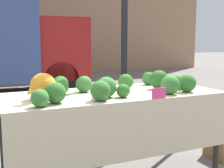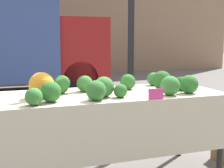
% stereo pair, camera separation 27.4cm
% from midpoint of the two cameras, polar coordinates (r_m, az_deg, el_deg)
% --- Properties ---
extents(tent_pole, '(0.07, 0.07, 2.79)m').
position_cam_midpoint_polar(tent_pole, '(3.42, -0.04, 10.03)').
color(tent_pole, black).
rests_on(tent_pole, ground_plane).
extents(market_table, '(1.93, 0.81, 0.82)m').
position_cam_midpoint_polar(market_table, '(2.71, -2.34, -4.02)').
color(market_table, beige).
rests_on(market_table, ground_plane).
extents(orange_cauliflower, '(0.21, 0.21, 0.21)m').
position_cam_midpoint_polar(orange_cauliflower, '(2.55, -15.50, -0.40)').
color(orange_cauliflower, orange).
rests_on(orange_cauliflower, market_table).
extents(romanesco_head, '(0.15, 0.15, 0.12)m').
position_cam_midpoint_polar(romanesco_head, '(2.85, -16.59, -0.44)').
color(romanesco_head, '#93B238').
rests_on(romanesco_head, market_table).
extents(broccoli_head_0, '(0.16, 0.16, 0.16)m').
position_cam_midpoint_polar(broccoli_head_0, '(2.40, -5.39, -1.27)').
color(broccoli_head_0, '#336B2D').
rests_on(broccoli_head_0, market_table).
extents(broccoli_head_1, '(0.15, 0.15, 0.15)m').
position_cam_midpoint_polar(broccoli_head_1, '(2.80, -7.97, -0.02)').
color(broccoli_head_1, '#387533').
rests_on(broccoli_head_1, market_table).
extents(broccoli_head_2, '(0.16, 0.16, 0.16)m').
position_cam_midpoint_polar(broccoli_head_2, '(2.83, 10.91, 0.13)').
color(broccoli_head_2, '#2D6628').
rests_on(broccoli_head_2, market_table).
extents(broccoli_head_3, '(0.14, 0.14, 0.14)m').
position_cam_midpoint_polar(broccoli_head_3, '(2.72, -12.23, -0.49)').
color(broccoli_head_3, '#2D6628').
rests_on(broccoli_head_3, market_table).
extents(broccoli_head_4, '(0.15, 0.15, 0.15)m').
position_cam_midpoint_polar(broccoli_head_4, '(2.94, -0.15, 0.42)').
color(broccoli_head_4, '#2D6628').
rests_on(broccoli_head_4, market_table).
extents(broccoli_head_5, '(0.18, 0.18, 0.18)m').
position_cam_midpoint_polar(broccoli_head_5, '(2.96, 6.01, 0.77)').
color(broccoli_head_5, '#285B23').
rests_on(broccoli_head_5, market_table).
extents(broccoli_head_6, '(0.17, 0.17, 0.17)m').
position_cam_midpoint_polar(broccoli_head_6, '(2.69, 7.76, -0.16)').
color(broccoli_head_6, '#387533').
rests_on(broccoli_head_6, market_table).
extents(broccoli_head_7, '(0.13, 0.13, 0.13)m').
position_cam_midpoint_polar(broccoli_head_7, '(3.23, 4.27, 1.02)').
color(broccoli_head_7, '#336B2D').
rests_on(broccoli_head_7, market_table).
extents(broccoli_head_8, '(0.11, 0.11, 0.11)m').
position_cam_midpoint_polar(broccoli_head_8, '(2.53, -1.04, -1.26)').
color(broccoli_head_8, '#2D6628').
rests_on(broccoli_head_8, market_table).
extents(broccoli_head_9, '(0.16, 0.16, 0.16)m').
position_cam_midpoint_polar(broccoli_head_9, '(2.36, -13.61, -1.61)').
color(broccoli_head_9, '#2D6628').
rests_on(broccoli_head_9, market_table).
extents(broccoli_head_10, '(0.13, 0.13, 0.13)m').
position_cam_midpoint_polar(broccoli_head_10, '(2.98, 9.31, 0.24)').
color(broccoli_head_10, '#23511E').
rests_on(broccoli_head_10, market_table).
extents(broccoli_head_11, '(0.13, 0.13, 0.13)m').
position_cam_midpoint_polar(broccoli_head_11, '(2.26, -16.49, -2.53)').
color(broccoli_head_11, '#387533').
rests_on(broccoli_head_11, market_table).
extents(broccoli_head_12, '(0.14, 0.14, 0.14)m').
position_cam_midpoint_polar(broccoli_head_12, '(2.86, -12.13, -0.00)').
color(broccoli_head_12, '#2D6628').
rests_on(broccoli_head_12, market_table).
extents(broccoli_head_13, '(0.17, 0.17, 0.17)m').
position_cam_midpoint_polar(broccoli_head_13, '(2.54, -4.14, -0.57)').
color(broccoli_head_13, '#387533').
rests_on(broccoli_head_13, market_table).
extents(price_sign, '(0.13, 0.01, 0.09)m').
position_cam_midpoint_polar(price_sign, '(2.50, 5.48, -1.71)').
color(price_sign, '#E53D84').
rests_on(price_sign, market_table).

